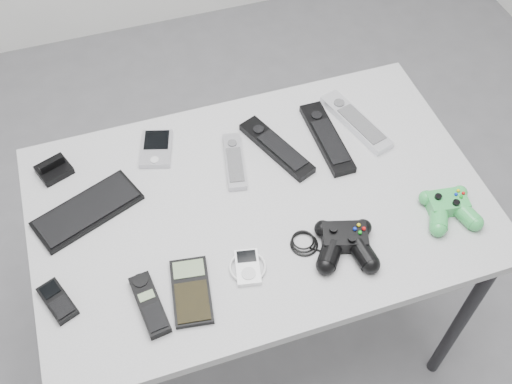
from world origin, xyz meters
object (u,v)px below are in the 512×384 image
object	(u,v)px
pda_keyboard	(87,210)
remote_silver_a	(234,161)
remote_black_b	(327,137)
mp3_player	(248,267)
calculator	(191,291)
desk	(259,216)
cordless_handset	(150,304)
remote_silver_b	(356,121)
remote_black_a	(276,147)
pda	(156,148)
controller_black	(345,242)
mobile_phone	(57,301)
controller_green	(449,207)

from	to	relation	value
pda_keyboard	remote_silver_a	distance (m)	0.37
remote_black_b	mp3_player	world-z (taller)	remote_black_b
pda_keyboard	calculator	world-z (taller)	same
desk	pda_keyboard	xyz separation A→B (m)	(-0.39, 0.09, 0.07)
remote_black_b	cordless_handset	size ratio (longest dim) A/B	1.67
desk	remote_silver_b	distance (m)	0.36
desk	remote_black_a	xyz separation A→B (m)	(0.09, 0.14, 0.07)
desk	calculator	distance (m)	0.29
remote_silver_a	remote_black_a	xyz separation A→B (m)	(0.11, 0.01, 0.00)
pda	remote_silver_b	world-z (taller)	remote_silver_b
mp3_player	remote_silver_a	bearing A→B (deg)	90.17
remote_black_a	calculator	bearing A→B (deg)	-155.41
mp3_player	controller_black	distance (m)	0.22
remote_black_b	controller_black	world-z (taller)	controller_black
pda_keyboard	cordless_handset	xyz separation A→B (m)	(0.09, -0.28, 0.00)
pda_keyboard	cordless_handset	distance (m)	0.30
remote_black_a	controller_black	size ratio (longest dim) A/B	0.98
remote_silver_a	pda_keyboard	bearing A→B (deg)	-163.38
mobile_phone	calculator	world-z (taller)	mobile_phone
remote_silver_a	remote_black_a	world-z (taller)	remote_black_a
remote_silver_a	controller_black	size ratio (longest dim) A/B	0.74
controller_green	calculator	bearing A→B (deg)	-170.36
cordless_handset	remote_black_a	bearing A→B (deg)	32.78
remote_black_b	desk	bearing A→B (deg)	-150.18
desk	mp3_player	world-z (taller)	mp3_player
pda_keyboard	mp3_player	bearing A→B (deg)	-61.98
remote_black_a	remote_silver_b	world-z (taller)	same
remote_black_b	calculator	world-z (taller)	remote_black_b
desk	controller_black	bearing A→B (deg)	-52.78
remote_black_a	mobile_phone	size ratio (longest dim) A/B	2.27
controller_black	controller_green	world-z (taller)	controller_black
cordless_handset	desk	bearing A→B (deg)	25.33
calculator	desk	bearing A→B (deg)	49.70
mobile_phone	mp3_player	world-z (taller)	mobile_phone
remote_black_a	mp3_player	bearing A→B (deg)	-141.74
desk	calculator	size ratio (longest dim) A/B	6.80
remote_black_a	mobile_phone	xyz separation A→B (m)	(-0.58, -0.26, -0.00)
remote_black_a	remote_silver_b	size ratio (longest dim) A/B	0.99
calculator	controller_black	xyz separation A→B (m)	(0.35, 0.00, 0.02)
mobile_phone	mp3_player	size ratio (longest dim) A/B	1.18
remote_silver_b	mp3_player	size ratio (longest dim) A/B	2.71
mobile_phone	controller_black	bearing A→B (deg)	-27.28
cordless_handset	controller_black	world-z (taller)	controller_black
calculator	mp3_player	distance (m)	0.13
mobile_phone	cordless_handset	size ratio (longest dim) A/B	0.70
pda_keyboard	controller_green	size ratio (longest dim) A/B	1.83
mp3_player	controller_black	bearing A→B (deg)	7.53
pda	remote_silver_a	xyz separation A→B (m)	(0.18, -0.10, 0.00)
remote_silver_a	mobile_phone	xyz separation A→B (m)	(-0.46, -0.25, -0.00)
remote_silver_b	controller_black	distance (m)	0.39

